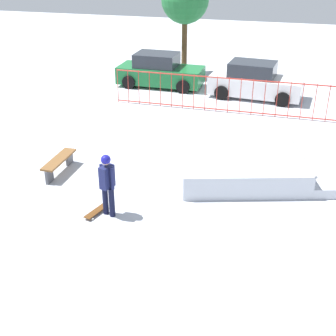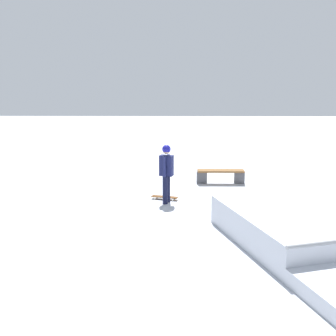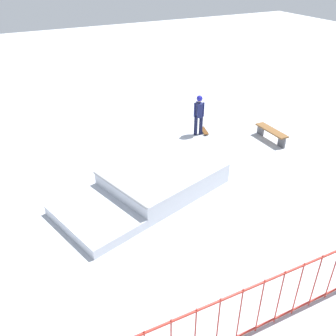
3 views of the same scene
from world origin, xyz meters
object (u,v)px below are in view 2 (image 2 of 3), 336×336
(skater, at_px, (166,169))
(skateboard, at_px, (165,197))
(park_bench, at_px, (221,173))
(skate_ramp, at_px, (307,235))

(skater, relative_size, skateboard, 2.09)
(skater, height_order, park_bench, skater)
(skateboard, bearing_deg, skater, 115.56)
(skater, xyz_separation_m, skateboard, (-0.35, -0.06, -0.93))
(skateboard, bearing_deg, park_bench, -117.22)
(skate_ramp, height_order, skateboard, skate_ramp)
(skater, distance_m, park_bench, 3.07)
(skater, relative_size, park_bench, 1.04)
(skate_ramp, relative_size, skateboard, 7.18)
(skate_ramp, xyz_separation_m, skateboard, (-3.86, -3.12, -0.24))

